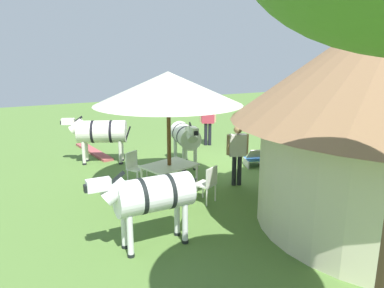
{
  "coord_description": "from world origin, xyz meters",
  "views": [
    {
      "loc": [
        5.21,
        9.25,
        3.48
      ],
      "look_at": [
        0.56,
        0.4,
        1.0
      ],
      "focal_mm": 34.07,
      "sensor_mm": 36.0,
      "label": 1
    }
  ],
  "objects_px": {
    "patio_chair_near_lawn": "(135,166)",
    "zebra_nearest_camera": "(185,136)",
    "shade_umbrella": "(168,88)",
    "striped_lounge_chair": "(255,159)",
    "guest_beside_umbrella": "(237,150)",
    "patio_chair_east_end": "(208,182)",
    "patio_dining_table": "(169,168)",
    "zebra_toward_hut": "(151,195)",
    "zebra_by_umbrella": "(100,132)",
    "standing_watcher": "(208,119)"
  },
  "relations": [
    {
      "from": "patio_chair_near_lawn",
      "to": "zebra_nearest_camera",
      "type": "xyz_separation_m",
      "value": [
        -1.97,
        -0.84,
        0.46
      ]
    },
    {
      "from": "shade_umbrella",
      "to": "striped_lounge_chair",
      "type": "bearing_deg",
      "value": -166.74
    },
    {
      "from": "guest_beside_umbrella",
      "to": "striped_lounge_chair",
      "type": "height_order",
      "value": "guest_beside_umbrella"
    },
    {
      "from": "patio_chair_east_end",
      "to": "striped_lounge_chair",
      "type": "bearing_deg",
      "value": 6.48
    },
    {
      "from": "patio_dining_table",
      "to": "patio_chair_near_lawn",
      "type": "relative_size",
      "value": 1.64
    },
    {
      "from": "patio_chair_east_end",
      "to": "zebra_toward_hut",
      "type": "relative_size",
      "value": 0.43
    },
    {
      "from": "shade_umbrella",
      "to": "patio_chair_near_lawn",
      "type": "distance_m",
      "value": 2.45
    },
    {
      "from": "zebra_nearest_camera",
      "to": "zebra_by_umbrella",
      "type": "relative_size",
      "value": 1.02
    },
    {
      "from": "standing_watcher",
      "to": "striped_lounge_chair",
      "type": "bearing_deg",
      "value": 117.02
    },
    {
      "from": "shade_umbrella",
      "to": "zebra_toward_hut",
      "type": "distance_m",
      "value": 3.19
    },
    {
      "from": "zebra_nearest_camera",
      "to": "zebra_toward_hut",
      "type": "xyz_separation_m",
      "value": [
        2.79,
        4.18,
        0.03
      ]
    },
    {
      "from": "patio_dining_table",
      "to": "zebra_toward_hut",
      "type": "height_order",
      "value": "zebra_toward_hut"
    },
    {
      "from": "striped_lounge_chair",
      "to": "zebra_by_umbrella",
      "type": "relative_size",
      "value": 0.45
    },
    {
      "from": "guest_beside_umbrella",
      "to": "zebra_nearest_camera",
      "type": "distance_m",
      "value": 2.25
    },
    {
      "from": "patio_dining_table",
      "to": "zebra_by_umbrella",
      "type": "relative_size",
      "value": 0.72
    },
    {
      "from": "striped_lounge_chair",
      "to": "shade_umbrella",
      "type": "bearing_deg",
      "value": -145.92
    },
    {
      "from": "zebra_nearest_camera",
      "to": "standing_watcher",
      "type": "bearing_deg",
      "value": -123.12
    },
    {
      "from": "striped_lounge_chair",
      "to": "zebra_nearest_camera",
      "type": "height_order",
      "value": "zebra_nearest_camera"
    },
    {
      "from": "patio_chair_east_end",
      "to": "zebra_nearest_camera",
      "type": "xyz_separation_m",
      "value": [
        -0.86,
        -2.9,
        0.46
      ]
    },
    {
      "from": "shade_umbrella",
      "to": "patio_dining_table",
      "type": "distance_m",
      "value": 2.02
    },
    {
      "from": "shade_umbrella",
      "to": "patio_dining_table",
      "type": "xyz_separation_m",
      "value": [
        -0.0,
        -0.0,
        -2.02
      ]
    },
    {
      "from": "guest_beside_umbrella",
      "to": "patio_dining_table",
      "type": "bearing_deg",
      "value": 10.04
    },
    {
      "from": "zebra_toward_hut",
      "to": "shade_umbrella",
      "type": "bearing_deg",
      "value": -30.78
    },
    {
      "from": "patio_dining_table",
      "to": "striped_lounge_chair",
      "type": "xyz_separation_m",
      "value": [
        -3.3,
        -0.78,
        -0.4
      ]
    },
    {
      "from": "patio_chair_near_lawn",
      "to": "standing_watcher",
      "type": "bearing_deg",
      "value": -174.06
    },
    {
      "from": "guest_beside_umbrella",
      "to": "zebra_toward_hut",
      "type": "relative_size",
      "value": 0.79
    },
    {
      "from": "shade_umbrella",
      "to": "patio_chair_east_end",
      "type": "xyz_separation_m",
      "value": [
        -0.53,
        1.04,
        -2.15
      ]
    },
    {
      "from": "patio_chair_near_lawn",
      "to": "guest_beside_umbrella",
      "type": "xyz_separation_m",
      "value": [
        -2.42,
        1.37,
        0.48
      ]
    },
    {
      "from": "patio_chair_east_end",
      "to": "zebra_nearest_camera",
      "type": "bearing_deg",
      "value": 46.69
    },
    {
      "from": "shade_umbrella",
      "to": "zebra_by_umbrella",
      "type": "bearing_deg",
      "value": -75.61
    },
    {
      "from": "patio_dining_table",
      "to": "zebra_by_umbrella",
      "type": "bearing_deg",
      "value": -75.61
    },
    {
      "from": "patio_chair_near_lawn",
      "to": "shade_umbrella",
      "type": "bearing_deg",
      "value": 90.0
    },
    {
      "from": "guest_beside_umbrella",
      "to": "zebra_by_umbrella",
      "type": "xyz_separation_m",
      "value": [
        2.72,
        -3.8,
        0.03
      ]
    },
    {
      "from": "standing_watcher",
      "to": "zebra_by_umbrella",
      "type": "height_order",
      "value": "standing_watcher"
    },
    {
      "from": "zebra_by_umbrella",
      "to": "zebra_nearest_camera",
      "type": "bearing_deg",
      "value": -100.44
    },
    {
      "from": "patio_chair_near_lawn",
      "to": "guest_beside_umbrella",
      "type": "distance_m",
      "value": 2.82
    },
    {
      "from": "shade_umbrella",
      "to": "patio_chair_near_lawn",
      "type": "bearing_deg",
      "value": -60.05
    },
    {
      "from": "patio_dining_table",
      "to": "patio_chair_east_end",
      "type": "height_order",
      "value": "patio_chair_east_end"
    },
    {
      "from": "zebra_nearest_camera",
      "to": "zebra_toward_hut",
      "type": "distance_m",
      "value": 5.03
    },
    {
      "from": "zebra_by_umbrella",
      "to": "patio_chair_near_lawn",
      "type": "bearing_deg",
      "value": -148.36
    },
    {
      "from": "patio_dining_table",
      "to": "guest_beside_umbrella",
      "type": "bearing_deg",
      "value": 169.06
    },
    {
      "from": "shade_umbrella",
      "to": "standing_watcher",
      "type": "distance_m",
      "value": 5.4
    },
    {
      "from": "patio_dining_table",
      "to": "striped_lounge_chair",
      "type": "distance_m",
      "value": 3.42
    },
    {
      "from": "striped_lounge_chair",
      "to": "zebra_toward_hut",
      "type": "bearing_deg",
      "value": -125.72
    },
    {
      "from": "zebra_nearest_camera",
      "to": "striped_lounge_chair",
      "type": "bearing_deg",
      "value": 162.13
    },
    {
      "from": "zebra_nearest_camera",
      "to": "patio_chair_near_lawn",
      "type": "bearing_deg",
      "value": 34.44
    },
    {
      "from": "patio_chair_east_end",
      "to": "zebra_toward_hut",
      "type": "xyz_separation_m",
      "value": [
        1.93,
        1.29,
        0.48
      ]
    },
    {
      "from": "shade_umbrella",
      "to": "patio_chair_near_lawn",
      "type": "height_order",
      "value": "shade_umbrella"
    },
    {
      "from": "standing_watcher",
      "to": "zebra_nearest_camera",
      "type": "relative_size",
      "value": 0.84
    },
    {
      "from": "patio_chair_east_end",
      "to": "zebra_nearest_camera",
      "type": "distance_m",
      "value": 3.06
    }
  ]
}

